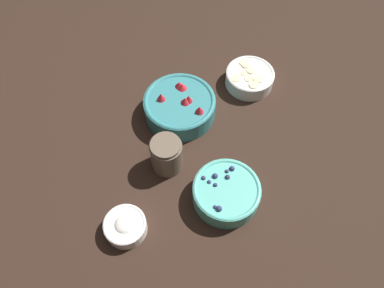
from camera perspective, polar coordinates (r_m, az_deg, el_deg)
The scene contains 6 objects.
ground_plane at distance 1.10m, azimuth 0.37°, elevation 0.14°, with size 4.00×4.00×0.00m, color black.
bowl_strawberries at distance 1.13m, azimuth -1.88°, elevation 5.93°, with size 0.21×0.21×0.09m.
bowl_blueberries at distance 0.99m, azimuth 5.24°, elevation -7.33°, with size 0.18×0.18×0.07m.
bowl_bananas at distance 1.23m, azimuth 8.78°, elevation 10.04°, with size 0.15×0.15×0.05m.
bowl_cream at distance 0.97m, azimuth -10.13°, elevation -12.20°, with size 0.11×0.11×0.05m.
jar_chocolate at distance 1.02m, azimuth -3.90°, elevation -1.75°, with size 0.09×0.09×0.11m.
Camera 1 is at (-0.57, 0.10, 0.93)m, focal length 35.00 mm.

